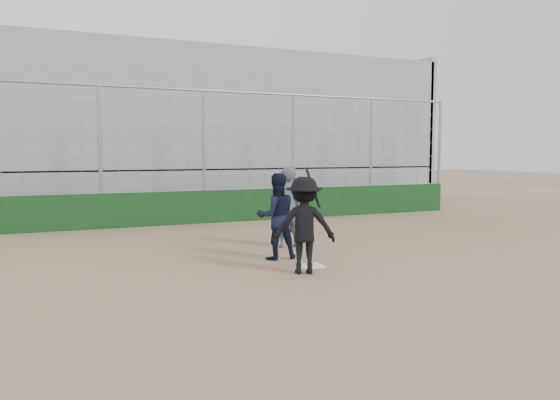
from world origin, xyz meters
name	(u,v)px	position (x,y,z in m)	size (l,w,h in m)	color
ground	(310,266)	(0.00, 0.00, 0.00)	(90.00, 90.00, 0.00)	brown
home_plate	(310,266)	(0.00, 0.00, 0.01)	(0.44, 0.44, 0.02)	white
backstop	(204,192)	(0.00, 7.00, 0.96)	(18.10, 0.25, 4.04)	#103514
bleachers	(167,132)	(0.00, 11.95, 2.92)	(20.25, 6.70, 6.98)	gray
batter_at_plate	(304,225)	(-0.37, -0.45, 0.86)	(1.27, 1.02, 1.88)	black
catcher_crouched	(277,231)	(-0.31, 0.89, 0.58)	(0.86, 0.68, 1.17)	black
umpire	(288,211)	(0.50, 2.08, 0.83)	(0.67, 0.44, 1.66)	#484E5B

